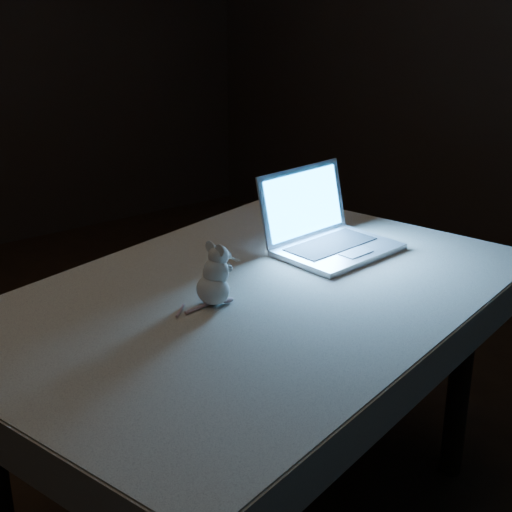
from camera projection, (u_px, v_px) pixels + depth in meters
floor at (106, 489)px, 2.41m from camera, size 5.00×5.00×0.00m
table at (254, 417)px, 2.12m from camera, size 1.61×1.25×0.77m
tablecloth at (260, 297)px, 2.08m from camera, size 1.58×1.09×0.11m
laptop at (340, 215)px, 2.21m from camera, size 0.38×0.34×0.24m
plush_mouse at (213, 275)px, 1.88m from camera, size 0.13×0.13×0.16m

